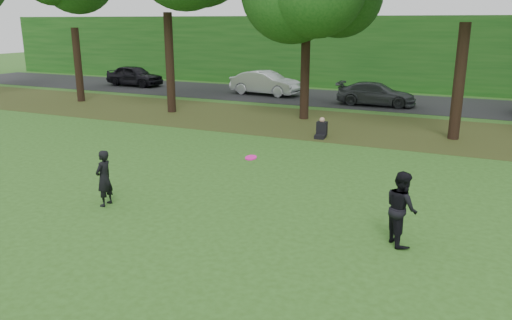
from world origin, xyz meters
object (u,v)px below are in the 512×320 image
at_px(frisbee, 251,158).
at_px(seated_person, 321,130).
at_px(player_right, 401,208).
at_px(player_left, 104,178).

relative_size(frisbee, seated_person, 0.45).
distance_m(player_right, frisbee, 3.49).
relative_size(player_left, player_right, 0.91).
relative_size(player_right, frisbee, 4.31).
bearing_deg(frisbee, player_left, -173.84).
height_order(player_right, frisbee, frisbee).
bearing_deg(frisbee, seated_person, 97.39).
bearing_deg(frisbee, player_right, 6.45).
height_order(player_left, frisbee, frisbee).
relative_size(player_right, seated_person, 1.96).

